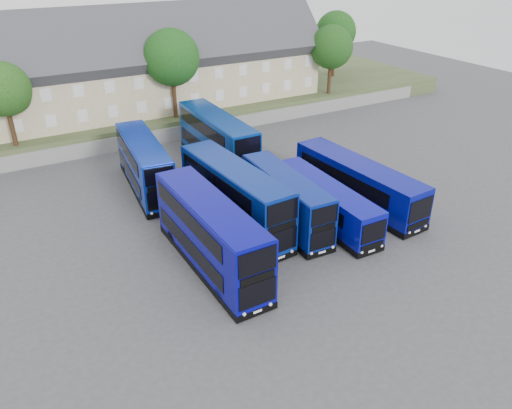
{
  "coord_description": "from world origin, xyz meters",
  "views": [
    {
      "loc": [
        -16.11,
        -23.83,
        18.8
      ],
      "look_at": [
        -0.63,
        3.41,
        2.2
      ],
      "focal_mm": 35.0,
      "sensor_mm": 36.0,
      "label": 1
    }
  ],
  "objects_px": {
    "tree_far": "(336,33)",
    "tree_west": "(5,91)",
    "tree_east": "(332,49)",
    "coach_east_a": "(325,203)",
    "tree_mid": "(173,59)",
    "dd_front_mid": "(235,198)",
    "dd_front_left": "(211,236)"
  },
  "relations": [
    {
      "from": "tree_far",
      "to": "tree_west",
      "type": "bearing_deg",
      "value": -170.54
    },
    {
      "from": "tree_east",
      "to": "tree_far",
      "type": "distance_m",
      "value": 9.23
    },
    {
      "from": "coach_east_a",
      "to": "tree_east",
      "type": "distance_m",
      "value": 29.42
    },
    {
      "from": "coach_east_a",
      "to": "tree_east",
      "type": "xyz_separation_m",
      "value": [
        17.53,
        22.87,
        5.91
      ]
    },
    {
      "from": "tree_mid",
      "to": "dd_front_mid",
      "type": "bearing_deg",
      "value": -100.11
    },
    {
      "from": "tree_east",
      "to": "dd_front_left",
      "type": "bearing_deg",
      "value": -138.69
    },
    {
      "from": "dd_front_left",
      "to": "tree_mid",
      "type": "relative_size",
      "value": 1.28
    },
    {
      "from": "tree_west",
      "to": "tree_east",
      "type": "relative_size",
      "value": 0.94
    },
    {
      "from": "tree_far",
      "to": "tree_mid",
      "type": "bearing_deg",
      "value": -165.96
    },
    {
      "from": "tree_east",
      "to": "dd_front_mid",
      "type": "bearing_deg",
      "value": -139.59
    },
    {
      "from": "tree_west",
      "to": "tree_east",
      "type": "xyz_separation_m",
      "value": [
        36.0,
        0.0,
        0.34
      ]
    },
    {
      "from": "dd_front_mid",
      "to": "tree_far",
      "type": "bearing_deg",
      "value": 38.74
    },
    {
      "from": "dd_front_left",
      "to": "tree_mid",
      "type": "bearing_deg",
      "value": 72.39
    },
    {
      "from": "tree_mid",
      "to": "tree_east",
      "type": "bearing_deg",
      "value": -1.43
    },
    {
      "from": "tree_west",
      "to": "tree_east",
      "type": "distance_m",
      "value": 36.0
    },
    {
      "from": "tree_mid",
      "to": "coach_east_a",
      "type": "bearing_deg",
      "value": -83.97
    },
    {
      "from": "tree_east",
      "to": "coach_east_a",
      "type": "bearing_deg",
      "value": -127.47
    },
    {
      "from": "tree_mid",
      "to": "tree_far",
      "type": "distance_m",
      "value": 26.8
    },
    {
      "from": "dd_front_mid",
      "to": "tree_mid",
      "type": "distance_m",
      "value": 21.77
    },
    {
      "from": "dd_front_left",
      "to": "dd_front_mid",
      "type": "height_order",
      "value": "dd_front_mid"
    },
    {
      "from": "dd_front_mid",
      "to": "tree_far",
      "type": "xyz_separation_m",
      "value": [
        29.68,
        27.16,
        5.43
      ]
    },
    {
      "from": "dd_front_left",
      "to": "tree_far",
      "type": "relative_size",
      "value": 1.35
    },
    {
      "from": "tree_west",
      "to": "tree_east",
      "type": "bearing_deg",
      "value": 0.0
    },
    {
      "from": "tree_west",
      "to": "dd_front_mid",
      "type": "bearing_deg",
      "value": -58.58
    },
    {
      "from": "dd_front_left",
      "to": "tree_far",
      "type": "height_order",
      "value": "tree_far"
    },
    {
      "from": "dd_front_mid",
      "to": "tree_far",
      "type": "relative_size",
      "value": 1.37
    },
    {
      "from": "coach_east_a",
      "to": "tree_far",
      "type": "bearing_deg",
      "value": 52.96
    },
    {
      "from": "tree_mid",
      "to": "tree_far",
      "type": "relative_size",
      "value": 1.06
    },
    {
      "from": "coach_east_a",
      "to": "tree_west",
      "type": "height_order",
      "value": "tree_west"
    },
    {
      "from": "coach_east_a",
      "to": "tree_mid",
      "type": "height_order",
      "value": "tree_mid"
    },
    {
      "from": "dd_front_left",
      "to": "tree_west",
      "type": "distance_m",
      "value": 26.03
    },
    {
      "from": "tree_west",
      "to": "tree_mid",
      "type": "distance_m",
      "value": 16.04
    }
  ]
}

